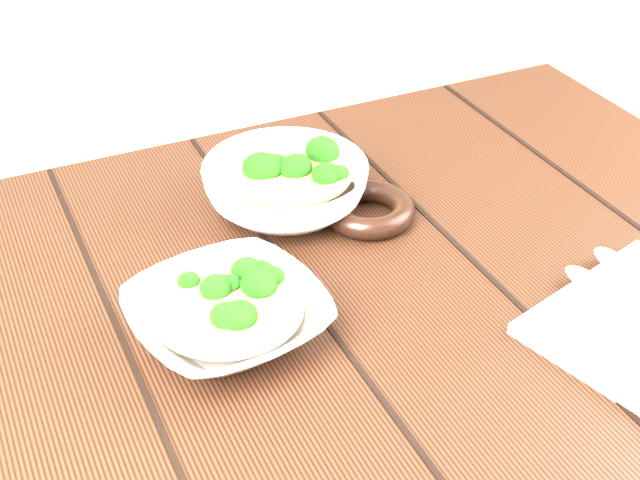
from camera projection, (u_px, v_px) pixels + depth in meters
table at (324, 373)px, 1.04m from camera, size 1.20×0.80×0.75m
soup_bowl_front at (228, 316)px, 0.90m from camera, size 0.22×0.22×0.06m
soup_bowl_back at (286, 186)px, 1.09m from camera, size 0.25×0.25×0.07m
trivet at (369, 209)px, 1.09m from camera, size 0.14×0.14×0.03m
spoon_left at (610, 298)px, 0.94m from camera, size 0.03×0.19×0.01m
spoon_right at (634, 279)px, 0.97m from camera, size 0.03×0.19×0.01m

